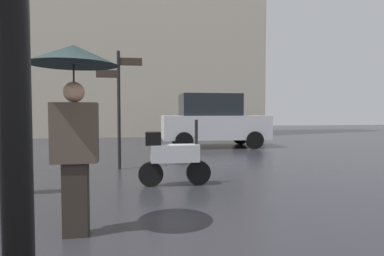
{
  "coord_description": "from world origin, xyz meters",
  "views": [
    {
      "loc": [
        0.1,
        -2.02,
        1.37
      ],
      "look_at": [
        1.08,
        4.15,
        1.07
      ],
      "focal_mm": 30.35,
      "sensor_mm": 36.0,
      "label": 1
    }
  ],
  "objects_px": {
    "parked_car_left": "(213,121)",
    "street_signpost": "(119,98)",
    "pedestrian_with_umbrella": "(74,90)",
    "pedestrian_with_bag": "(1,142)",
    "parked_scooter": "(173,156)"
  },
  "relations": [
    {
      "from": "pedestrian_with_bag",
      "to": "parked_scooter",
      "type": "height_order",
      "value": "pedestrian_with_bag"
    },
    {
      "from": "pedestrian_with_umbrella",
      "to": "pedestrian_with_bag",
      "type": "bearing_deg",
      "value": -98.84
    },
    {
      "from": "pedestrian_with_umbrella",
      "to": "parked_car_left",
      "type": "bearing_deg",
      "value": -158.65
    },
    {
      "from": "street_signpost",
      "to": "pedestrian_with_umbrella",
      "type": "bearing_deg",
      "value": -92.82
    },
    {
      "from": "pedestrian_with_umbrella",
      "to": "parked_scooter",
      "type": "distance_m",
      "value": 2.84
    },
    {
      "from": "pedestrian_with_umbrella",
      "to": "street_signpost",
      "type": "distance_m",
      "value": 4.28
    },
    {
      "from": "parked_car_left",
      "to": "street_signpost",
      "type": "height_order",
      "value": "street_signpost"
    },
    {
      "from": "pedestrian_with_bag",
      "to": "street_signpost",
      "type": "distance_m",
      "value": 3.01
    },
    {
      "from": "parked_scooter",
      "to": "street_signpost",
      "type": "height_order",
      "value": "street_signpost"
    },
    {
      "from": "pedestrian_with_umbrella",
      "to": "pedestrian_with_bag",
      "type": "height_order",
      "value": "pedestrian_with_umbrella"
    },
    {
      "from": "pedestrian_with_umbrella",
      "to": "pedestrian_with_bag",
      "type": "distance_m",
      "value": 2.6
    },
    {
      "from": "pedestrian_with_bag",
      "to": "street_signpost",
      "type": "bearing_deg",
      "value": -14.92
    },
    {
      "from": "pedestrian_with_bag",
      "to": "parked_car_left",
      "type": "height_order",
      "value": "parked_car_left"
    },
    {
      "from": "street_signpost",
      "to": "parked_car_left",
      "type": "bearing_deg",
      "value": 53.63
    },
    {
      "from": "parked_scooter",
      "to": "parked_car_left",
      "type": "relative_size",
      "value": 0.33
    }
  ]
}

